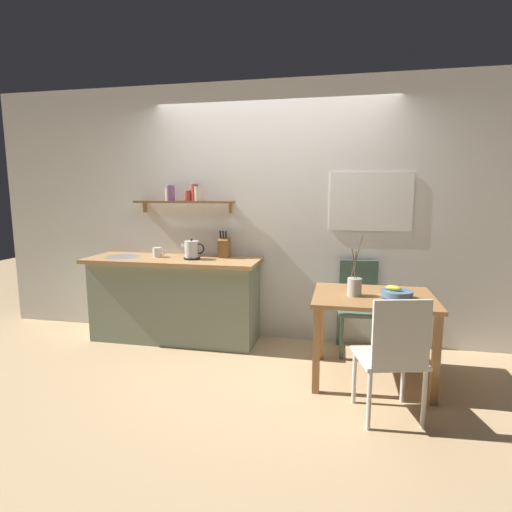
{
  "coord_description": "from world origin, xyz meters",
  "views": [
    {
      "loc": [
        0.73,
        -3.68,
        1.58
      ],
      "look_at": [
        -0.1,
        0.25,
        0.95
      ],
      "focal_mm": 28.91,
      "sensor_mm": 36.0,
      "label": 1
    }
  ],
  "objects_px": {
    "dining_table": "(373,308)",
    "knife_block": "(224,247)",
    "fruit_bowl": "(396,293)",
    "twig_vase": "(354,286)",
    "coffee_mug_by_sink": "(157,252)",
    "electric_kettle": "(192,250)",
    "dining_chair_far": "(359,302)",
    "dining_chair_near": "(393,353)"
  },
  "relations": [
    {
      "from": "dining_chair_far",
      "to": "electric_kettle",
      "type": "bearing_deg",
      "value": -175.2
    },
    {
      "from": "fruit_bowl",
      "to": "twig_vase",
      "type": "xyz_separation_m",
      "value": [
        -0.33,
        0.01,
        0.04
      ]
    },
    {
      "from": "dining_chair_far",
      "to": "fruit_bowl",
      "type": "height_order",
      "value": "dining_chair_far"
    },
    {
      "from": "dining_chair_near",
      "to": "dining_chair_far",
      "type": "bearing_deg",
      "value": 97.77
    },
    {
      "from": "knife_block",
      "to": "electric_kettle",
      "type": "bearing_deg",
      "value": -150.21
    },
    {
      "from": "dining_chair_far",
      "to": "dining_chair_near",
      "type": "bearing_deg",
      "value": -82.23
    },
    {
      "from": "electric_kettle",
      "to": "twig_vase",
      "type": "bearing_deg",
      "value": -19.18
    },
    {
      "from": "coffee_mug_by_sink",
      "to": "dining_table",
      "type": "bearing_deg",
      "value": -14.62
    },
    {
      "from": "dining_chair_near",
      "to": "fruit_bowl",
      "type": "bearing_deg",
      "value": 82.69
    },
    {
      "from": "dining_table",
      "to": "fruit_bowl",
      "type": "height_order",
      "value": "fruit_bowl"
    },
    {
      "from": "electric_kettle",
      "to": "dining_chair_far",
      "type": "bearing_deg",
      "value": 4.8
    },
    {
      "from": "dining_chair_far",
      "to": "fruit_bowl",
      "type": "xyz_separation_m",
      "value": [
        0.26,
        -0.72,
        0.28
      ]
    },
    {
      "from": "dining_chair_far",
      "to": "electric_kettle",
      "type": "relative_size",
      "value": 3.62
    },
    {
      "from": "dining_table",
      "to": "dining_chair_far",
      "type": "relative_size",
      "value": 1.09
    },
    {
      "from": "fruit_bowl",
      "to": "coffee_mug_by_sink",
      "type": "relative_size",
      "value": 1.84
    },
    {
      "from": "dining_chair_near",
      "to": "fruit_bowl",
      "type": "xyz_separation_m",
      "value": [
        0.08,
        0.59,
        0.27
      ]
    },
    {
      "from": "twig_vase",
      "to": "coffee_mug_by_sink",
      "type": "distance_m",
      "value": 2.12
    },
    {
      "from": "twig_vase",
      "to": "knife_block",
      "type": "height_order",
      "value": "twig_vase"
    },
    {
      "from": "dining_chair_near",
      "to": "knife_block",
      "type": "height_order",
      "value": "knife_block"
    },
    {
      "from": "dining_chair_near",
      "to": "knife_block",
      "type": "relative_size",
      "value": 3.12
    },
    {
      "from": "dining_chair_near",
      "to": "coffee_mug_by_sink",
      "type": "height_order",
      "value": "coffee_mug_by_sink"
    },
    {
      "from": "coffee_mug_by_sink",
      "to": "fruit_bowl",
      "type": "bearing_deg",
      "value": -15.01
    },
    {
      "from": "dining_chair_near",
      "to": "coffee_mug_by_sink",
      "type": "bearing_deg",
      "value": 151.74
    },
    {
      "from": "dining_chair_near",
      "to": "twig_vase",
      "type": "bearing_deg",
      "value": 112.63
    },
    {
      "from": "dining_table",
      "to": "knife_block",
      "type": "xyz_separation_m",
      "value": [
        -1.48,
        0.68,
        0.38
      ]
    },
    {
      "from": "twig_vase",
      "to": "coffee_mug_by_sink",
      "type": "relative_size",
      "value": 3.76
    },
    {
      "from": "twig_vase",
      "to": "coffee_mug_by_sink",
      "type": "bearing_deg",
      "value": 163.05
    },
    {
      "from": "dining_chair_near",
      "to": "coffee_mug_by_sink",
      "type": "distance_m",
      "value": 2.63
    },
    {
      "from": "fruit_bowl",
      "to": "electric_kettle",
      "type": "distance_m",
      "value": 2.04
    },
    {
      "from": "dining_table",
      "to": "electric_kettle",
      "type": "relative_size",
      "value": 3.95
    },
    {
      "from": "fruit_bowl",
      "to": "knife_block",
      "type": "xyz_separation_m",
      "value": [
        -1.65,
        0.75,
        0.23
      ]
    },
    {
      "from": "twig_vase",
      "to": "knife_block",
      "type": "relative_size",
      "value": 1.76
    },
    {
      "from": "dining_table",
      "to": "electric_kettle",
      "type": "distance_m",
      "value": 1.88
    },
    {
      "from": "dining_chair_far",
      "to": "twig_vase",
      "type": "xyz_separation_m",
      "value": [
        -0.07,
        -0.71,
        0.32
      ]
    },
    {
      "from": "dining_table",
      "to": "coffee_mug_by_sink",
      "type": "bearing_deg",
      "value": 165.38
    },
    {
      "from": "dining_table",
      "to": "coffee_mug_by_sink",
      "type": "xyz_separation_m",
      "value": [
        -2.18,
        0.57,
        0.32
      ]
    },
    {
      "from": "dining_table",
      "to": "knife_block",
      "type": "bearing_deg",
      "value": 155.17
    },
    {
      "from": "dining_chair_far",
      "to": "coffee_mug_by_sink",
      "type": "bearing_deg",
      "value": -177.62
    },
    {
      "from": "dining_table",
      "to": "twig_vase",
      "type": "distance_m",
      "value": 0.25
    },
    {
      "from": "twig_vase",
      "to": "electric_kettle",
      "type": "height_order",
      "value": "twig_vase"
    },
    {
      "from": "dining_chair_near",
      "to": "fruit_bowl",
      "type": "height_order",
      "value": "dining_chair_near"
    },
    {
      "from": "dining_table",
      "to": "fruit_bowl",
      "type": "distance_m",
      "value": 0.24
    }
  ]
}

